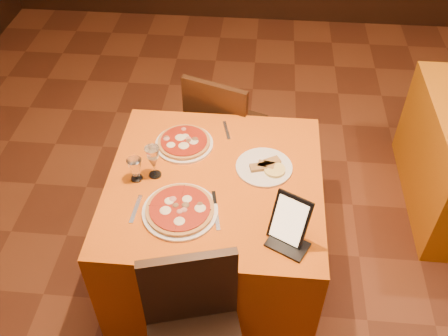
# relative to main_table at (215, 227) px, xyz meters

# --- Properties ---
(floor) EXTENTS (6.00, 7.00, 0.01)m
(floor) POSITION_rel_main_table_xyz_m (0.51, -0.29, -0.38)
(floor) COLOR #5E2D19
(floor) RESTS_ON ground
(main_table) EXTENTS (1.10, 1.10, 0.75)m
(main_table) POSITION_rel_main_table_xyz_m (0.00, 0.00, 0.00)
(main_table) COLOR #DA5D0E
(main_table) RESTS_ON floor
(chair_main_far) EXTENTS (0.51, 0.51, 0.91)m
(chair_main_far) POSITION_rel_main_table_xyz_m (0.00, 0.80, 0.08)
(chair_main_far) COLOR black
(chair_main_far) RESTS_ON floor
(pizza_near) EXTENTS (0.37, 0.37, 0.03)m
(pizza_near) POSITION_rel_main_table_xyz_m (-0.14, -0.23, 0.39)
(pizza_near) COLOR white
(pizza_near) RESTS_ON main_table
(pizza_far) EXTENTS (0.32, 0.32, 0.03)m
(pizza_far) POSITION_rel_main_table_xyz_m (-0.19, 0.26, 0.39)
(pizza_far) COLOR white
(pizza_far) RESTS_ON main_table
(cutlet_dish) EXTENTS (0.30, 0.30, 0.03)m
(cutlet_dish) POSITION_rel_main_table_xyz_m (0.25, 0.11, 0.39)
(cutlet_dish) COLOR white
(cutlet_dish) RESTS_ON main_table
(wine_glass) EXTENTS (0.09, 0.09, 0.19)m
(wine_glass) POSITION_rel_main_table_xyz_m (-0.31, 0.01, 0.47)
(wine_glass) COLOR #F4CA8A
(wine_glass) RESTS_ON main_table
(water_glass) EXTENTS (0.08, 0.08, 0.13)m
(water_glass) POSITION_rel_main_table_xyz_m (-0.40, -0.03, 0.44)
(water_glass) COLOR white
(water_glass) RESTS_ON main_table
(tablet) EXTENTS (0.20, 0.17, 0.23)m
(tablet) POSITION_rel_main_table_xyz_m (0.37, -0.33, 0.49)
(tablet) COLOR black
(tablet) RESTS_ON main_table
(knife) EXTENTS (0.06, 0.23, 0.01)m
(knife) POSITION_rel_main_table_xyz_m (0.03, -0.21, 0.38)
(knife) COLOR silver
(knife) RESTS_ON main_table
(fork_near) EXTENTS (0.03, 0.18, 0.01)m
(fork_near) POSITION_rel_main_table_xyz_m (-0.36, -0.23, 0.38)
(fork_near) COLOR #AEB0B5
(fork_near) RESTS_ON main_table
(fork_far) EXTENTS (0.06, 0.16, 0.01)m
(fork_far) POSITION_rel_main_table_xyz_m (0.03, 0.40, 0.38)
(fork_far) COLOR silver
(fork_far) RESTS_ON main_table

